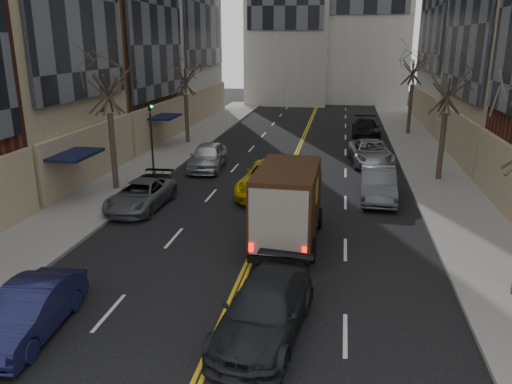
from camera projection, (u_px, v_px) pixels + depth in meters
sidewalk_left at (158, 160)px, 33.76m from camera, size 4.00×66.00×0.15m
sidewalk_right at (436, 171)px, 30.83m from camera, size 4.00×66.00×0.15m
tree_lf_mid at (106, 66)px, 25.23m from camera, size 3.20×3.20×8.91m
tree_lf_far at (185, 65)px, 37.65m from camera, size 3.20×3.20×8.12m
tree_rt_mid at (450, 72)px, 27.21m from camera, size 3.20×3.20×8.32m
tree_rt_far at (415, 54)px, 41.18m from camera, size 3.20×3.20×9.11m
traffic_signal at (151, 134)px, 27.98m from camera, size 0.29×0.26×4.70m
ups_truck at (288, 204)px, 19.67m from camera, size 2.54×5.98×3.25m
observer_sedan at (265, 310)px, 13.69m from camera, size 2.70×5.35×1.49m
taxi at (270, 179)px, 26.33m from camera, size 3.11×6.18×1.68m
pedestrian at (282, 241)px, 17.83m from camera, size 0.52×0.74×1.93m
parked_lf_b at (29, 311)px, 13.69m from camera, size 1.81×4.40×1.42m
parked_lf_c at (141, 195)px, 24.10m from camera, size 2.36×4.87×1.33m
parked_lf_d at (148, 190)px, 24.96m from camera, size 1.99×4.45×1.27m
parked_lf_e at (208, 156)px, 31.40m from camera, size 2.29×4.98×1.66m
parked_rt_a at (378, 184)px, 25.41m from camera, size 1.83×4.94×1.61m
parked_rt_b at (371, 152)px, 32.81m from camera, size 3.11×5.76×1.54m
parked_rt_c at (366, 128)px, 41.58m from camera, size 2.25×5.49×1.59m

